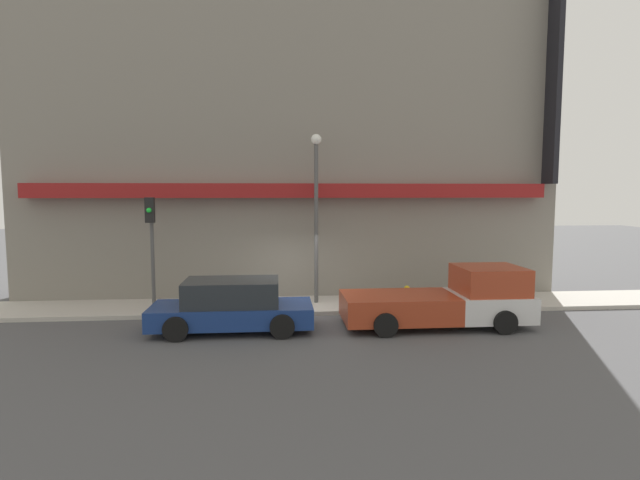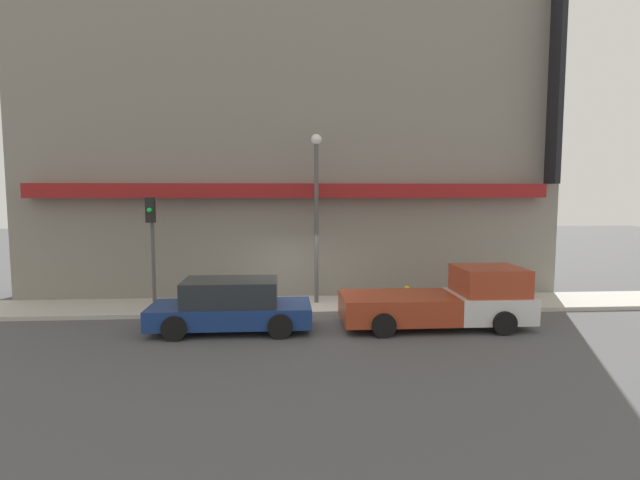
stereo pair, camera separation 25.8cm
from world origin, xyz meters
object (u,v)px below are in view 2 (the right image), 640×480
at_px(parked_car, 231,306).
at_px(street_lamp, 316,199).
at_px(pickup_truck, 447,301).
at_px(fire_hydrant, 407,297).
at_px(traffic_light, 152,233).

distance_m(parked_car, street_lamp, 4.89).
height_order(parked_car, street_lamp, street_lamp).
relative_size(pickup_truck, street_lamp, 0.95).
relative_size(fire_hydrant, traffic_light, 0.20).
height_order(pickup_truck, fire_hydrant, pickup_truck).
xyz_separation_m(parked_car, fire_hydrant, (5.54, 1.85, -0.21)).
bearing_deg(traffic_light, fire_hydrant, -2.58).
bearing_deg(street_lamp, traffic_light, -173.33).
relative_size(pickup_truck, fire_hydrant, 7.46).
relative_size(pickup_truck, parked_car, 1.20).
bearing_deg(pickup_truck, parked_car, -179.62).
relative_size(pickup_truck, traffic_light, 1.50).
distance_m(pickup_truck, street_lamp, 5.49).
bearing_deg(parked_car, traffic_light, 141.23).
bearing_deg(street_lamp, parked_car, -132.60).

